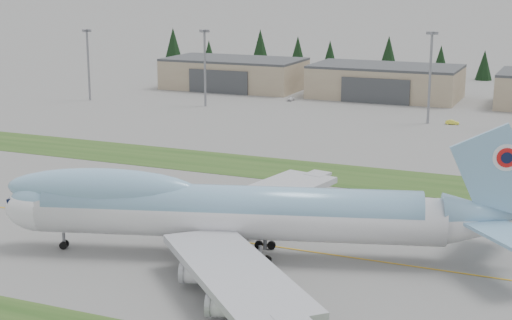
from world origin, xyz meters
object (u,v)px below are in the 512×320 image
at_px(hangar_center, 385,82).
at_px(hangar_left, 234,73).
at_px(service_vehicle_a, 291,101).
at_px(service_vehicle_b, 452,124).
at_px(boeing_747_freighter, 232,211).

bearing_deg(hangar_center, hangar_left, 180.00).
relative_size(hangar_left, service_vehicle_a, 12.46).
distance_m(hangar_center, service_vehicle_b, 48.94).
relative_size(boeing_747_freighter, hangar_center, 1.62).
bearing_deg(boeing_747_freighter, hangar_center, 79.46).
distance_m(boeing_747_freighter, hangar_center, 156.52).
bearing_deg(boeing_747_freighter, hangar_left, 98.10).
relative_size(hangar_center, service_vehicle_b, 13.07).
bearing_deg(service_vehicle_b, hangar_left, 59.83).
height_order(boeing_747_freighter, hangar_center, boeing_747_freighter).
height_order(service_vehicle_a, service_vehicle_b, service_vehicle_a).
xyz_separation_m(hangar_left, service_vehicle_a, (28.47, -18.18, -5.39)).
xyz_separation_m(hangar_left, service_vehicle_b, (83.54, -39.39, -5.39)).
bearing_deg(service_vehicle_b, hangar_center, 31.00).
bearing_deg(service_vehicle_a, hangar_center, 34.45).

